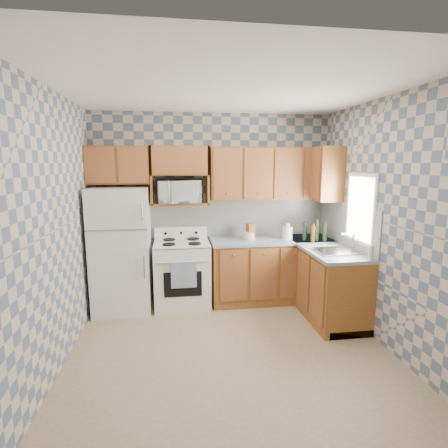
# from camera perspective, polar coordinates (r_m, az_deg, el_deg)

# --- Properties ---
(floor) EXTENTS (3.40, 3.40, 0.00)m
(floor) POSITION_cam_1_polar(r_m,az_deg,el_deg) (4.05, 0.85, -19.61)
(floor) COLOR #836E51
(floor) RESTS_ON ground
(back_wall) EXTENTS (3.40, 0.02, 2.70)m
(back_wall) POSITION_cam_1_polar(r_m,az_deg,el_deg) (5.15, -1.89, 2.69)
(back_wall) COLOR slate
(back_wall) RESTS_ON ground
(right_wall) EXTENTS (0.02, 3.20, 2.70)m
(right_wall) POSITION_cam_1_polar(r_m,az_deg,el_deg) (4.20, 24.47, 0.15)
(right_wall) COLOR slate
(right_wall) RESTS_ON ground
(backsplash_back) EXTENTS (2.60, 0.02, 0.56)m
(backsplash_back) POSITION_cam_1_polar(r_m,az_deg,el_deg) (5.22, 2.50, 1.12)
(backsplash_back) COLOR white
(backsplash_back) RESTS_ON back_wall
(backsplash_right) EXTENTS (0.02, 1.60, 0.56)m
(backsplash_right) POSITION_cam_1_polar(r_m,az_deg,el_deg) (4.90, 19.26, -0.01)
(backsplash_right) COLOR white
(backsplash_right) RESTS_ON right_wall
(refrigerator) EXTENTS (0.75, 0.70, 1.68)m
(refrigerator) POSITION_cam_1_polar(r_m,az_deg,el_deg) (4.92, -16.35, -4.09)
(refrigerator) COLOR silver
(refrigerator) RESTS_ON floor
(stove_body) EXTENTS (0.76, 0.65, 0.90)m
(stove_body) POSITION_cam_1_polar(r_m,az_deg,el_deg) (5.00, -6.83, -8.17)
(stove_body) COLOR silver
(stove_body) RESTS_ON floor
(cooktop) EXTENTS (0.76, 0.65, 0.02)m
(cooktop) POSITION_cam_1_polar(r_m,az_deg,el_deg) (4.88, -6.94, -3.09)
(cooktop) COLOR silver
(cooktop) RESTS_ON stove_body
(backguard) EXTENTS (0.76, 0.08, 0.17)m
(backguard) POSITION_cam_1_polar(r_m,az_deg,el_deg) (5.13, -7.03, -1.37)
(backguard) COLOR silver
(backguard) RESTS_ON cooktop
(dish_towel_left) EXTENTS (0.17, 0.02, 0.35)m
(dish_towel_left) POSITION_cam_1_polar(r_m,az_deg,el_deg) (4.64, -7.63, -8.28)
(dish_towel_left) COLOR navy
(dish_towel_left) RESTS_ON stove_body
(dish_towel_right) EXTENTS (0.17, 0.02, 0.35)m
(dish_towel_right) POSITION_cam_1_polar(r_m,az_deg,el_deg) (4.65, -5.53, -8.22)
(dish_towel_right) COLOR navy
(dish_towel_right) RESTS_ON stove_body
(base_cabinets_back) EXTENTS (1.75, 0.60, 0.88)m
(base_cabinets_back) POSITION_cam_1_polar(r_m,az_deg,el_deg) (5.22, 7.66, -7.55)
(base_cabinets_back) COLOR brown
(base_cabinets_back) RESTS_ON floor
(base_cabinets_right) EXTENTS (0.60, 1.60, 0.88)m
(base_cabinets_right) POSITION_cam_1_polar(r_m,az_deg,el_deg) (4.96, 15.74, -8.78)
(base_cabinets_right) COLOR brown
(base_cabinets_right) RESTS_ON floor
(countertop_back) EXTENTS (1.77, 0.63, 0.04)m
(countertop_back) POSITION_cam_1_polar(r_m,az_deg,el_deg) (5.09, 7.79, -2.62)
(countertop_back) COLOR slate
(countertop_back) RESTS_ON base_cabinets_back
(countertop_right) EXTENTS (0.63, 1.60, 0.04)m
(countertop_right) POSITION_cam_1_polar(r_m,az_deg,el_deg) (4.83, 15.94, -3.60)
(countertop_right) COLOR slate
(countertop_right) RESTS_ON base_cabinets_right
(upper_cabinets_back) EXTENTS (1.75, 0.33, 0.74)m
(upper_cabinets_back) POSITION_cam_1_polar(r_m,az_deg,el_deg) (5.11, 7.61, 8.17)
(upper_cabinets_back) COLOR brown
(upper_cabinets_back) RESTS_ON back_wall
(upper_cabinets_fridge) EXTENTS (0.82, 0.33, 0.50)m
(upper_cabinets_fridge) POSITION_cam_1_polar(r_m,az_deg,el_deg) (4.97, -16.86, 9.18)
(upper_cabinets_fridge) COLOR brown
(upper_cabinets_fridge) RESTS_ON back_wall
(upper_cabinets_right) EXTENTS (0.33, 0.70, 0.74)m
(upper_cabinets_right) POSITION_cam_1_polar(r_m,az_deg,el_deg) (5.18, 15.84, 7.91)
(upper_cabinets_right) COLOR brown
(upper_cabinets_right) RESTS_ON right_wall
(microwave_shelf) EXTENTS (0.80, 0.33, 0.03)m
(microwave_shelf) POSITION_cam_1_polar(r_m,az_deg,el_deg) (4.95, -7.11, 3.31)
(microwave_shelf) COLOR brown
(microwave_shelf) RESTS_ON back_wall
(microwave) EXTENTS (0.63, 0.47, 0.32)m
(microwave) POSITION_cam_1_polar(r_m,az_deg,el_deg) (4.90, -7.52, 5.27)
(microwave) COLOR silver
(microwave) RESTS_ON microwave_shelf
(sink) EXTENTS (0.48, 0.40, 0.03)m
(sink) POSITION_cam_1_polar(r_m,az_deg,el_deg) (4.52, 17.81, -4.29)
(sink) COLOR #B7B7BC
(sink) RESTS_ON countertop_right
(window) EXTENTS (0.02, 0.66, 0.86)m
(window) POSITION_cam_1_polar(r_m,az_deg,el_deg) (4.56, 21.39, 2.34)
(window) COLOR silver
(window) RESTS_ON right_wall
(bottle_0) EXTENTS (0.06, 0.06, 0.28)m
(bottle_0) POSITION_cam_1_polar(r_m,az_deg,el_deg) (5.06, 14.86, -1.08)
(bottle_0) COLOR black
(bottle_0) RESTS_ON countertop_back
(bottle_1) EXTENTS (0.06, 0.06, 0.26)m
(bottle_1) POSITION_cam_1_polar(r_m,az_deg,el_deg) (5.06, 16.10, -1.24)
(bottle_1) COLOR black
(bottle_1) RESTS_ON countertop_back
(bottle_2) EXTENTS (0.06, 0.06, 0.25)m
(bottle_2) POSITION_cam_1_polar(r_m,az_deg,el_deg) (5.16, 16.21, -1.15)
(bottle_2) COLOR #53390F
(bottle_2) RESTS_ON countertop_back
(bottle_3) EXTENTS (0.06, 0.06, 0.23)m
(bottle_3) POSITION_cam_1_polar(r_m,az_deg,el_deg) (5.00, 14.31, -1.52)
(bottle_3) COLOR #53390F
(bottle_3) RESTS_ON countertop_back
(bottle_4) EXTENTS (0.06, 0.06, 0.26)m
(bottle_4) POSITION_cam_1_polar(r_m,az_deg,el_deg) (5.06, 13.03, -1.16)
(bottle_4) COLOR black
(bottle_4) RESTS_ON countertop_back
(knife_block) EXTENTS (0.13, 0.13, 0.22)m
(knife_block) POSITION_cam_1_polar(r_m,az_deg,el_deg) (5.04, 4.32, -1.18)
(knife_block) COLOR brown
(knife_block) RESTS_ON countertop_back
(electric_kettle) EXTENTS (0.14, 0.14, 0.18)m
(electric_kettle) POSITION_cam_1_polar(r_m,az_deg,el_deg) (5.06, 10.29, -1.49)
(electric_kettle) COLOR silver
(electric_kettle) RESTS_ON countertop_back
(food_containers) EXTENTS (0.16, 0.16, 0.11)m
(food_containers) POSITION_cam_1_polar(r_m,az_deg,el_deg) (4.97, 4.12, -2.01)
(food_containers) COLOR beige
(food_containers) RESTS_ON countertop_back
(soap_bottle) EXTENTS (0.06, 0.06, 0.17)m
(soap_bottle) POSITION_cam_1_polar(r_m,az_deg,el_deg) (4.27, 22.87, -4.33)
(soap_bottle) COLOR beige
(soap_bottle) RESTS_ON countertop_right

